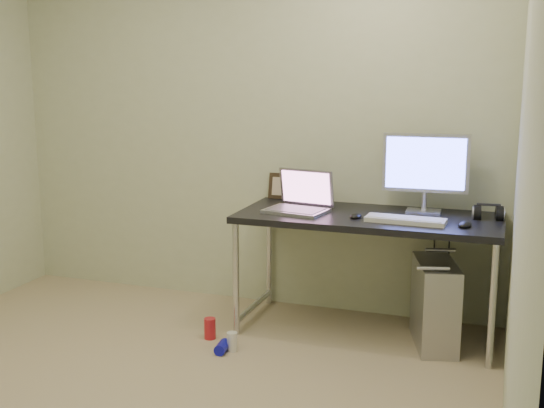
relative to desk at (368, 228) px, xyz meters
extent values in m
cube|color=beige|center=(-0.92, 0.35, 0.58)|extent=(3.50, 0.02, 2.50)
cube|color=beige|center=(0.83, -1.40, 0.58)|extent=(0.02, 3.50, 2.50)
cube|color=black|center=(0.00, 0.00, 0.06)|extent=(1.58, 0.69, 0.04)
cylinder|color=silver|center=(-0.75, -0.31, -0.32)|extent=(0.04, 0.04, 0.71)
cylinder|color=silver|center=(-0.75, 0.31, -0.32)|extent=(0.04, 0.04, 0.71)
cylinder|color=silver|center=(0.75, -0.31, -0.32)|extent=(0.04, 0.04, 0.71)
cylinder|color=silver|center=(0.75, 0.31, -0.32)|extent=(0.04, 0.04, 0.71)
cylinder|color=silver|center=(-0.75, 0.00, -0.59)|extent=(0.04, 0.61, 0.04)
cylinder|color=silver|center=(0.75, 0.00, -0.59)|extent=(0.04, 0.61, 0.04)
cube|color=#A2A1A6|center=(0.42, -0.07, -0.42)|extent=(0.34, 0.53, 0.51)
cylinder|color=silver|center=(0.42, -0.27, -0.14)|extent=(0.18, 0.07, 0.02)
cylinder|color=silver|center=(0.42, 0.13, -0.14)|extent=(0.18, 0.07, 0.02)
cylinder|color=black|center=(0.37, 0.30, -0.27)|extent=(0.01, 0.16, 0.69)
cylinder|color=black|center=(0.46, 0.28, -0.29)|extent=(0.02, 0.11, 0.71)
cylinder|color=red|center=(-0.88, -0.43, -0.61)|extent=(0.09, 0.09, 0.13)
cylinder|color=silver|center=(-0.68, -0.55, -0.61)|extent=(0.07, 0.07, 0.11)
cylinder|color=#1212C0|center=(-0.72, -0.60, -0.64)|extent=(0.08, 0.12, 0.07)
cube|color=silver|center=(-0.44, -0.07, 0.09)|extent=(0.40, 0.32, 0.02)
cube|color=gray|center=(-0.44, -0.07, 0.10)|extent=(0.35, 0.27, 0.00)
cube|color=gray|center=(-0.41, 0.07, 0.21)|extent=(0.37, 0.11, 0.23)
cube|color=#8C5277|center=(-0.41, 0.06, 0.21)|extent=(0.33, 0.10, 0.20)
cube|color=silver|center=(0.31, 0.17, 0.09)|extent=(0.21, 0.16, 0.02)
cylinder|color=silver|center=(0.31, 0.19, 0.15)|extent=(0.03, 0.03, 0.11)
cube|color=silver|center=(0.31, 0.18, 0.39)|extent=(0.52, 0.06, 0.36)
cube|color=#4553E0|center=(0.31, 0.16, 0.39)|extent=(0.47, 0.03, 0.31)
cube|color=silver|center=(0.24, -0.14, 0.09)|extent=(0.46, 0.17, 0.03)
ellipsoid|color=black|center=(0.57, -0.14, 0.10)|extent=(0.09, 0.12, 0.04)
ellipsoid|color=black|center=(-0.05, -0.11, 0.10)|extent=(0.08, 0.11, 0.04)
cylinder|color=black|center=(0.63, 0.12, 0.11)|extent=(0.05, 0.11, 0.11)
cylinder|color=black|center=(0.75, 0.12, 0.11)|extent=(0.05, 0.11, 0.11)
cube|color=black|center=(0.69, 0.12, 0.17)|extent=(0.14, 0.03, 0.01)
cube|color=black|center=(-0.64, 0.32, 0.17)|extent=(0.22, 0.06, 0.18)
cylinder|color=silver|center=(-0.35, 0.29, 0.12)|extent=(0.01, 0.01, 0.08)
cylinder|color=silver|center=(-0.35, 0.29, 0.17)|extent=(0.04, 0.04, 0.04)
camera|label=1|loc=(0.77, -4.01, 0.95)|focal=45.00mm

